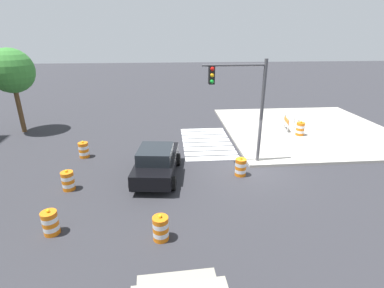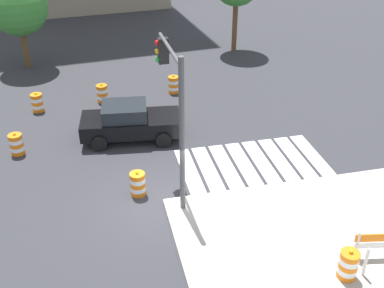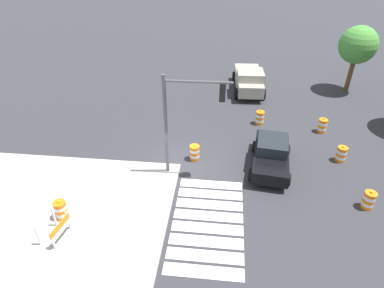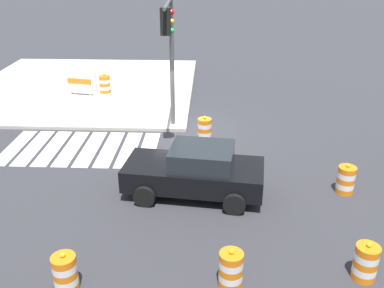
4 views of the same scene
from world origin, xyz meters
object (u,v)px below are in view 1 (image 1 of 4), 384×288
object	(u,v)px
traffic_barrel_far_curb	(84,150)
construction_barricade	(288,123)
traffic_barrel_near_corner	(241,167)
traffic_barrel_median_far	(50,223)
sports_car	(157,162)
traffic_barrel_on_sidewalk	(300,129)
traffic_light_pole	(242,94)
traffic_barrel_crosswalk_end	(68,181)
traffic_barrel_median_near	(161,228)
street_tree_streetside_near	(11,71)

from	to	relation	value
traffic_barrel_far_curb	construction_barricade	distance (m)	14.15
traffic_barrel_near_corner	traffic_barrel_median_far	size ratio (longest dim) A/B	1.00
traffic_barrel_near_corner	traffic_barrel_median_far	world-z (taller)	same
sports_car	traffic_barrel_far_curb	xyz separation A→B (m)	(2.81, 4.33, -0.36)
traffic_barrel_on_sidewalk	sports_car	bearing A→B (deg)	117.56
traffic_barrel_near_corner	traffic_barrel_far_curb	size ratio (longest dim) A/B	1.00
traffic_light_pole	traffic_barrel_near_corner	bearing A→B (deg)	172.58
sports_car	traffic_barrel_far_curb	bearing A→B (deg)	57.09
traffic_barrel_crosswalk_end	traffic_barrel_median_near	xyz separation A→B (m)	(-3.81, -4.33, 0.00)
construction_barricade	traffic_light_pole	bearing A→B (deg)	135.82
traffic_barrel_median_near	street_tree_streetside_near	size ratio (longest dim) A/B	0.17
traffic_barrel_crosswalk_end	traffic_barrel_near_corner	bearing A→B (deg)	-84.93
traffic_barrel_near_corner	traffic_barrel_on_sidewalk	xyz separation A→B (m)	(5.31, -5.53, 0.15)
traffic_barrel_near_corner	traffic_barrel_on_sidewalk	size ratio (longest dim) A/B	1.00
traffic_barrel_crosswalk_end	construction_barricade	distance (m)	15.24
traffic_barrel_median_near	traffic_barrel_median_far	size ratio (longest dim) A/B	1.00
street_tree_streetside_near	traffic_barrel_far_curb	bearing A→B (deg)	-132.09
traffic_barrel_crosswalk_end	construction_barricade	size ratio (longest dim) A/B	0.75
sports_car	traffic_barrel_median_far	distance (m)	5.53
traffic_barrel_near_corner	traffic_light_pole	xyz separation A→B (m)	(1.35, -0.18, 3.46)
traffic_barrel_median_near	traffic_barrel_near_corner	bearing A→B (deg)	-41.11
traffic_barrel_near_corner	traffic_barrel_median_far	distance (m)	8.83
sports_car	traffic_barrel_near_corner	xyz separation A→B (m)	(-0.21, -4.24, -0.36)
traffic_barrel_far_curb	street_tree_streetside_near	world-z (taller)	street_tree_streetside_near
construction_barricade	traffic_light_pole	size ratio (longest dim) A/B	0.25
traffic_barrel_near_corner	construction_barricade	size ratio (longest dim) A/B	0.75
traffic_barrel_far_curb	traffic_light_pole	size ratio (longest dim) A/B	0.19
construction_barricade	street_tree_streetside_near	size ratio (longest dim) A/B	0.23
construction_barricade	traffic_barrel_on_sidewalk	bearing A→B (deg)	-161.48
traffic_barrel_on_sidewalk	street_tree_streetside_near	world-z (taller)	street_tree_streetside_near
sports_car	traffic_barrel_crosswalk_end	distance (m)	4.18
traffic_barrel_median_near	traffic_barrel_on_sidewalk	world-z (taller)	traffic_barrel_on_sidewalk
traffic_light_pole	traffic_barrel_median_far	bearing A→B (deg)	122.94
street_tree_streetside_near	traffic_barrel_crosswalk_end	bearing A→B (deg)	-146.14
traffic_barrel_median_far	traffic_barrel_far_curb	distance (m)	6.95
traffic_barrel_near_corner	traffic_barrel_median_near	size ratio (longest dim) A/B	1.00
traffic_barrel_crosswalk_end	traffic_barrel_median_near	size ratio (longest dim) A/B	1.00
street_tree_streetside_near	traffic_barrel_median_near	bearing A→B (deg)	-140.95
traffic_barrel_on_sidewalk	street_tree_streetside_near	bearing A→B (deg)	81.84
traffic_barrel_median_far	construction_barricade	bearing A→B (deg)	-51.59
traffic_barrel_near_corner	traffic_barrel_median_near	bearing A→B (deg)	138.89
traffic_barrel_near_corner	street_tree_streetside_near	bearing A→B (deg)	60.25
sports_car	traffic_barrel_on_sidewalk	size ratio (longest dim) A/B	4.40
sports_car	traffic_barrel_median_far	world-z (taller)	sports_car
traffic_barrel_median_far	traffic_barrel_on_sidewalk	size ratio (longest dim) A/B	1.00
sports_car	traffic_light_pole	bearing A→B (deg)	-75.59
traffic_barrel_far_curb	traffic_light_pole	world-z (taller)	traffic_light_pole
sports_car	traffic_barrel_on_sidewalk	xyz separation A→B (m)	(5.10, -9.77, -0.21)
traffic_barrel_on_sidewalk	traffic_barrel_median_near	bearing A→B (deg)	136.08
street_tree_streetside_near	sports_car	bearing A→B (deg)	-128.39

